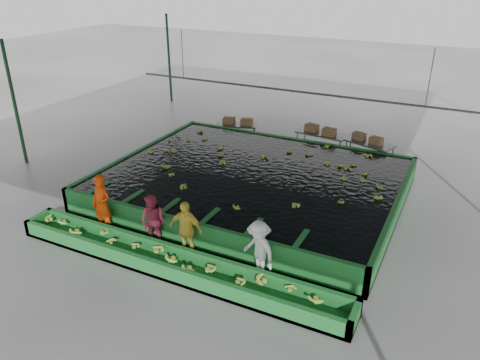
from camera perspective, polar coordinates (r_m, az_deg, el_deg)
The scene contains 21 objects.
ground at distance 15.61m, azimuth -0.82°, elevation -4.02°, with size 80.00×80.00×0.00m, color gray.
shed_roof at distance 13.90m, azimuth -0.95°, elevation 14.33°, with size 20.00×22.00×0.04m, color slate.
shed_posts at distance 14.56m, azimuth -0.88°, elevation 4.61°, with size 20.00×22.00×5.00m, color #153B1F, non-canonical shape.
flotation_tank at distance 16.60m, azimuth 1.54°, elevation -0.42°, with size 10.00×8.00×0.90m, color #1E702C, non-canonical shape.
tank_water at distance 16.44m, azimuth 1.56°, elevation 0.84°, with size 9.70×7.70×0.00m, color black.
sorting_trough at distance 12.87m, azimuth -8.30°, elevation -9.97°, with size 10.00×1.00×0.50m, color #1E702C, non-canonical shape.
cableway_rail at distance 18.80m, azimuth 6.24°, elevation 10.76°, with size 0.08×0.08×14.00m, color #59605B.
rail_hanger_left at distance 20.82m, azimuth -7.04°, elevation 14.92°, with size 0.04×0.04×2.00m, color #59605B.
rail_hanger_right at distance 17.53m, azimuth 22.16°, elevation 11.44°, with size 0.04×0.04×2.00m, color #59605B.
worker_a at distance 14.75m, azimuth -16.49°, elevation -2.85°, with size 0.68×0.45×1.87m, color #F3450A.
worker_b at distance 13.70m, azimuth -10.53°, elevation -5.00°, with size 0.80×0.62×1.64m, color #B63452.
worker_c at distance 13.11m, azimuth -6.65°, elevation -5.98°, with size 1.01×0.42×1.72m, color yellow.
worker_d at distance 12.21m, azimuth 2.28°, elevation -8.54°, with size 1.07×0.62×1.65m, color white.
packing_table_left at distance 21.67m, azimuth -0.47°, elevation 5.72°, with size 1.86×0.74×0.85m, color #59605B, non-canonical shape.
packing_table_mid at distance 20.46m, azimuth 9.88°, elevation 4.36°, with size 2.17×0.87×0.99m, color #59605B, non-canonical shape.
packing_table_right at distance 19.83m, azimuth 15.04°, elevation 3.20°, with size 2.19×0.88×1.00m, color #59605B, non-canonical shape.
box_stack_left at distance 21.53m, azimuth -0.26°, elevation 6.78°, with size 1.36×0.38×0.29m, color olive, non-canonical shape.
box_stack_mid at distance 20.26m, azimuth 9.75°, elevation 5.66°, with size 1.39×0.38×0.30m, color olive, non-canonical shape.
box_stack_right at distance 19.66m, azimuth 15.24°, elevation 4.55°, with size 1.28×0.35×0.27m, color olive, non-canonical shape.
floating_bananas at distance 17.11m, azimuth 2.69°, elevation 1.82°, with size 8.47×5.78×0.12m, color #A3C03C, non-canonical shape.
trough_bananas at distance 12.79m, azimuth -8.34°, elevation -9.41°, with size 8.37×0.56×0.11m, color #A3C03C, non-canonical shape.
Camera 1 is at (6.30, -12.12, 7.56)m, focal length 35.00 mm.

